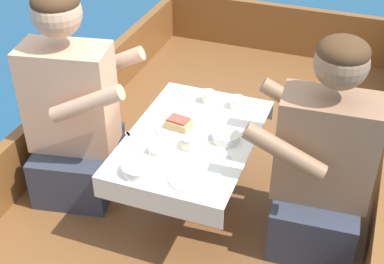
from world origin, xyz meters
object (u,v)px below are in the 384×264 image
at_px(person_port, 73,114).
at_px(sandwich, 178,123).
at_px(coffee_cup_starboard, 209,96).
at_px(tin_can, 189,143).
at_px(person_starboard, 322,166).
at_px(coffee_cup_port, 237,102).

relative_size(person_port, sandwich, 8.73).
xyz_separation_m(coffee_cup_starboard, tin_can, (0.04, -0.39, -0.00)).
bearing_deg(person_port, person_starboard, -8.34).
height_order(sandwich, coffee_cup_port, sandwich).
height_order(sandwich, tin_can, sandwich).
distance_m(sandwich, coffee_cup_starboard, 0.28).
distance_m(person_port, person_starboard, 1.16).
xyz_separation_m(coffee_cup_port, coffee_cup_starboard, (-0.15, 0.00, 0.00)).
xyz_separation_m(person_port, coffee_cup_port, (0.70, 0.35, 0.02)).
height_order(person_starboard, sandwich, person_starboard).
bearing_deg(person_port, tin_can, -15.33).
bearing_deg(person_starboard, coffee_cup_port, -36.51).
bearing_deg(tin_can, person_starboard, 9.98).
relative_size(person_port, coffee_cup_starboard, 11.07).
bearing_deg(person_port, sandwich, -2.46).
xyz_separation_m(sandwich, tin_can, (0.09, -0.12, -0.00)).
xyz_separation_m(person_starboard, coffee_cup_port, (-0.46, 0.29, 0.05)).
bearing_deg(person_starboard, sandwich, -5.76).
xyz_separation_m(coffee_cup_port, tin_can, (-0.10, -0.39, -0.00)).
relative_size(sandwich, coffee_cup_port, 1.22).
bearing_deg(coffee_cup_port, tin_can, -104.57).
height_order(sandwich, coffee_cup_starboard, sandwich).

